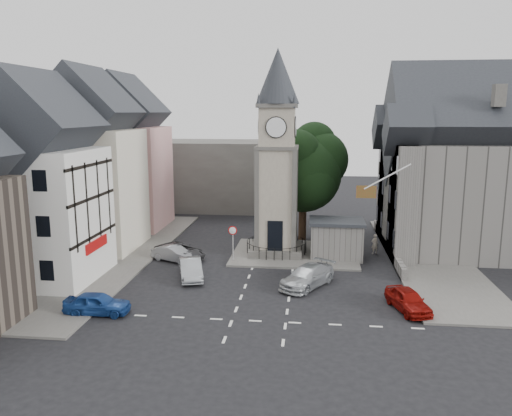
# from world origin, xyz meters

# --- Properties ---
(ground) EXTENTS (120.00, 120.00, 0.00)m
(ground) POSITION_xyz_m (0.00, 0.00, 0.00)
(ground) COLOR black
(ground) RESTS_ON ground
(pavement_west) EXTENTS (6.00, 30.00, 0.14)m
(pavement_west) POSITION_xyz_m (-12.50, 6.00, 0.07)
(pavement_west) COLOR #595651
(pavement_west) RESTS_ON ground
(pavement_east) EXTENTS (6.00, 26.00, 0.14)m
(pavement_east) POSITION_xyz_m (12.00, 8.00, 0.07)
(pavement_east) COLOR #595651
(pavement_east) RESTS_ON ground
(central_island) EXTENTS (10.00, 8.00, 0.16)m
(central_island) POSITION_xyz_m (1.50, 8.00, 0.08)
(central_island) COLOR #595651
(central_island) RESTS_ON ground
(road_markings) EXTENTS (20.00, 8.00, 0.01)m
(road_markings) POSITION_xyz_m (0.00, -5.50, 0.01)
(road_markings) COLOR silver
(road_markings) RESTS_ON ground
(clock_tower) EXTENTS (4.86, 4.86, 16.25)m
(clock_tower) POSITION_xyz_m (0.00, 7.99, 8.12)
(clock_tower) COLOR #4C4944
(clock_tower) RESTS_ON ground
(stone_shelter) EXTENTS (4.30, 3.30, 3.08)m
(stone_shelter) POSITION_xyz_m (4.80, 7.50, 1.55)
(stone_shelter) COLOR #66635E
(stone_shelter) RESTS_ON ground
(town_tree) EXTENTS (7.20, 7.20, 10.80)m
(town_tree) POSITION_xyz_m (2.00, 13.00, 6.97)
(town_tree) COLOR black
(town_tree) RESTS_ON ground
(warning_sign_post) EXTENTS (0.70, 0.19, 2.85)m
(warning_sign_post) POSITION_xyz_m (-3.20, 5.43, 2.03)
(warning_sign_post) COLOR black
(warning_sign_post) RESTS_ON ground
(terrace_pink) EXTENTS (8.10, 7.60, 12.80)m
(terrace_pink) POSITION_xyz_m (-15.50, 16.00, 6.58)
(terrace_pink) COLOR pink
(terrace_pink) RESTS_ON ground
(terrace_cream) EXTENTS (8.10, 7.60, 12.80)m
(terrace_cream) POSITION_xyz_m (-15.50, 8.00, 6.58)
(terrace_cream) COLOR beige
(terrace_cream) RESTS_ON ground
(terrace_tudor) EXTENTS (8.10, 7.60, 12.00)m
(terrace_tudor) POSITION_xyz_m (-15.50, 0.00, 6.19)
(terrace_tudor) COLOR silver
(terrace_tudor) RESTS_ON ground
(backdrop_west) EXTENTS (20.00, 10.00, 8.00)m
(backdrop_west) POSITION_xyz_m (-12.00, 28.00, 4.00)
(backdrop_west) COLOR #4C4944
(backdrop_west) RESTS_ON ground
(east_building) EXTENTS (14.40, 11.40, 12.60)m
(east_building) POSITION_xyz_m (15.59, 11.00, 6.26)
(east_building) COLOR #66635E
(east_building) RESTS_ON ground
(east_boundary_wall) EXTENTS (0.40, 16.00, 0.90)m
(east_boundary_wall) POSITION_xyz_m (9.20, 10.00, 0.45)
(east_boundary_wall) COLOR #66635E
(east_boundary_wall) RESTS_ON ground
(flagpole) EXTENTS (3.68, 0.10, 2.74)m
(flagpole) POSITION_xyz_m (8.00, 4.00, 7.00)
(flagpole) COLOR white
(flagpole) RESTS_ON ground
(car_west_blue) EXTENTS (3.82, 1.67, 1.28)m
(car_west_blue) POSITION_xyz_m (-9.33, -5.52, 0.64)
(car_west_blue) COLOR navy
(car_west_blue) RESTS_ON ground
(car_west_silver) EXTENTS (3.91, 2.64, 1.22)m
(car_west_silver) POSITION_xyz_m (-7.78, 5.10, 0.61)
(car_west_silver) COLOR gray
(car_west_silver) RESTS_ON ground
(car_west_grey) EXTENTS (4.85, 4.02, 1.23)m
(car_west_grey) POSITION_xyz_m (-7.50, 5.79, 0.62)
(car_west_grey) COLOR #2B2A2D
(car_west_grey) RESTS_ON ground
(car_island_silver) EXTENTS (2.62, 4.39, 1.37)m
(car_island_silver) POSITION_xyz_m (-5.50, 1.24, 0.68)
(car_island_silver) COLOR #979B9F
(car_island_silver) RESTS_ON ground
(car_island_east) EXTENTS (4.15, 5.08, 1.39)m
(car_island_east) POSITION_xyz_m (2.61, 0.50, 0.69)
(car_island_east) COLOR #AEB2B6
(car_island_east) RESTS_ON ground
(car_east_red) EXTENTS (2.56, 4.08, 1.29)m
(car_east_red) POSITION_xyz_m (8.50, -3.00, 0.65)
(car_east_red) COLOR maroon
(car_east_red) RESTS_ON ground
(pedestrian) EXTENTS (0.70, 0.59, 1.62)m
(pedestrian) POSITION_xyz_m (8.00, 8.99, 0.81)
(pedestrian) COLOR beige
(pedestrian) RESTS_ON ground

